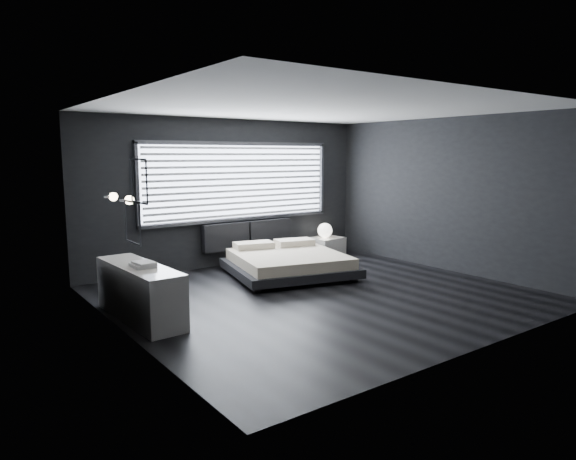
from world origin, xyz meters
TOP-DOWN VIEW (x-y plane):
  - room at (0.00, 0.00)m, footprint 6.04×6.00m
  - window at (0.20, 2.70)m, footprint 4.14×0.09m
  - headboard at (0.33, 2.64)m, footprint 1.96×0.16m
  - sconce_near at (-2.88, 0.05)m, footprint 0.18×0.11m
  - sconce_far at (-2.88, 0.65)m, footprint 0.18×0.11m
  - wall_art_upper at (-2.98, -0.55)m, footprint 0.01×0.48m
  - wall_art_lower at (-2.98, -0.30)m, footprint 0.01×0.48m
  - bed at (0.34, 1.31)m, footprint 2.40×2.33m
  - nightstand at (2.09, 2.33)m, footprint 0.70×0.61m
  - orb_lamp at (2.04, 2.33)m, footprint 0.31×0.31m
  - dresser at (-2.65, 0.49)m, footprint 0.59×1.80m
  - book_stack at (-2.63, 0.36)m, footprint 0.26×0.35m

SIDE VIEW (x-z plane):
  - nightstand at x=2.09m, z-range 0.00..0.38m
  - bed at x=0.34m, z-range -0.02..0.50m
  - dresser at x=-2.65m, z-range 0.00..0.71m
  - orb_lamp at x=2.04m, z-range 0.38..0.69m
  - headboard at x=0.33m, z-range 0.31..0.83m
  - book_stack at x=-2.63m, z-range 0.71..0.78m
  - wall_art_lower at x=-2.98m, z-range 1.14..1.62m
  - room at x=0.00m, z-range 0.00..2.80m
  - sconce_near at x=-2.88m, z-range 1.55..1.66m
  - sconce_far at x=-2.88m, z-range 1.55..1.66m
  - window at x=0.20m, z-range 0.85..2.37m
  - wall_art_upper at x=-2.98m, z-range 1.61..2.09m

